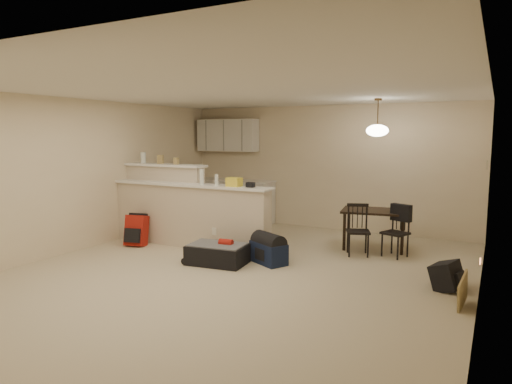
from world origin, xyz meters
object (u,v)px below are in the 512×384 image
Objects in this scene: dining_chair_far at (395,232)px; pendant_lamp at (377,130)px; suitcase at (217,254)px; navy_duffel at (269,253)px; dining_table at (375,215)px; dining_chair_near at (358,230)px; red_backpack at (137,231)px; black_daypack at (447,276)px.

pendant_lamp is at bearing 160.76° from dining_chair_far.
suitcase is 1.46× the size of navy_duffel.
navy_duffel is at bearing 23.47° from suitcase.
suitcase is 0.76m from navy_duffel.
dining_table is 1.42× the size of dining_chair_near.
dining_table is 2.20× the size of red_backpack.
dining_table reaches higher than navy_duffel.
suitcase is 3.16m from black_daypack.
dining_chair_near is at bearing 33.71° from suitcase.
dining_chair_near is 1.55× the size of red_backpack.
pendant_lamp is at bearing 56.14° from dining_chair_near.
red_backpack is at bearing 164.03° from suitcase.
dining_chair_far is at bearing 29.31° from suitcase.
red_backpack is (-1.86, 0.30, 0.12)m from suitcase.
dining_chair_far is 2.05m from navy_duffel.
dining_table is 2.12m from black_daypack.
navy_duffel is at bearing -135.16° from dining_table.
dining_table reaches higher than black_daypack.
suitcase is (-1.83, -2.01, -0.44)m from dining_table.
black_daypack is (2.48, 0.00, 0.01)m from navy_duffel.
dining_chair_far is 4.32m from red_backpack.
dining_table is at bearing 82.26° from navy_duffel.
black_daypack is at bearing -60.75° from dining_table.
dining_chair_near reaches higher than red_backpack.
dining_chair_near is at bearing 4.04° from red_backpack.
pendant_lamp is 1.68m from dining_chair_far.
black_daypack reaches higher than navy_duffel.
black_daypack reaches higher than suitcase.
dining_table reaches higher than suitcase.
dining_table is 0.59m from dining_chair_near.
dining_chair_far is 2.80m from suitcase.
dining_chair_near is at bearing 68.75° from black_daypack.
dining_chair_near is 1.53m from navy_duffel.
pendant_lamp is 1.68m from dining_chair_near.
suitcase is at bearing 112.89° from black_daypack.
dining_table is 1.44× the size of dining_chair_far.
navy_duffel is (-1.17, -1.63, -0.42)m from dining_table.
black_daypack is at bearing -51.39° from pendant_lamp.
dining_table is at bearing 40.87° from suitcase.
dining_table is at bearing 160.76° from dining_chair_far.
dining_table is 3.03× the size of black_daypack.
navy_duffel is (0.66, 0.38, 0.02)m from suitcase.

